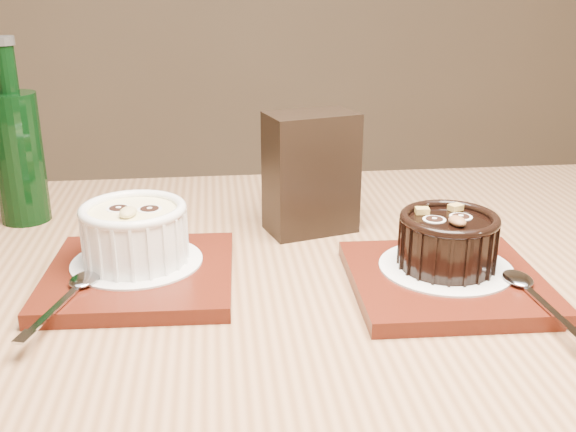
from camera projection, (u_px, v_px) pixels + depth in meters
name	position (u px, v px, depth m)	size (l,w,h in m)	color
table	(304.00, 375.00, 0.67)	(1.23, 0.85, 0.75)	brown
tray_left	(140.00, 275.00, 0.66)	(0.18, 0.18, 0.01)	#52190D
doily_left	(137.00, 261.00, 0.67)	(0.13, 0.13, 0.00)	white
ramekin_white	(135.00, 231.00, 0.66)	(0.10, 0.10, 0.06)	white
spoon_left	(67.00, 296.00, 0.60)	(0.03, 0.13, 0.01)	#B4B7BD
tray_right	(445.00, 281.00, 0.65)	(0.18, 0.18, 0.01)	#52190D
doily_right	(445.00, 267.00, 0.66)	(0.13, 0.13, 0.00)	white
ramekin_dark	(448.00, 238.00, 0.65)	(0.10, 0.10, 0.06)	black
spoon_right	(536.00, 295.00, 0.60)	(0.03, 0.13, 0.01)	#B4B7BD
condiment_stand	(311.00, 173.00, 0.77)	(0.10, 0.06, 0.14)	black
green_bottle	(18.00, 153.00, 0.80)	(0.06, 0.06, 0.22)	black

